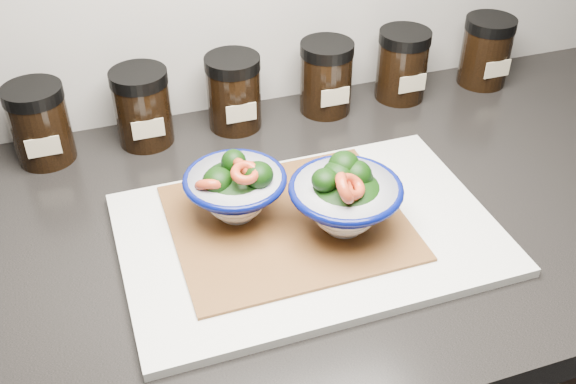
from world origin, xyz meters
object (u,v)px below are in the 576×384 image
object	(u,v)px
spice_jar_f	(486,51)
spice_jar_a	(40,124)
bowl_left	(236,189)
cutting_board	(309,233)
spice_jar_b	(143,107)
spice_jar_e	(402,65)
spice_jar_c	(234,92)
bowl_right	(345,198)
spice_jar_d	(326,77)

from	to	relation	value
spice_jar_f	spice_jar_a	bearing A→B (deg)	180.00
bowl_left	cutting_board	bearing A→B (deg)	-34.66
spice_jar_b	spice_jar_e	world-z (taller)	same
spice_jar_a	spice_jar_e	bearing A→B (deg)	0.00
spice_jar_a	spice_jar_f	bearing A→B (deg)	0.00
spice_jar_b	spice_jar_c	world-z (taller)	same
bowl_left	spice_jar_c	size ratio (longest dim) A/B	1.11
bowl_left	spice_jar_b	world-z (taller)	spice_jar_b
bowl_right	spice_jar_e	xyz separation A→B (m)	(0.22, 0.29, -0.00)
bowl_right	cutting_board	bearing A→B (deg)	164.87
cutting_board	spice_jar_b	size ratio (longest dim) A/B	3.98
bowl_right	spice_jar_f	size ratio (longest dim) A/B	1.20
bowl_left	spice_jar_e	distance (m)	0.41
spice_jar_e	spice_jar_f	size ratio (longest dim) A/B	1.00
spice_jar_f	spice_jar_d	bearing A→B (deg)	180.00
bowl_left	spice_jar_f	world-z (taller)	spice_jar_f
spice_jar_b	spice_jar_e	bearing A→B (deg)	0.00
bowl_left	spice_jar_d	bearing A→B (deg)	47.99
spice_jar_e	spice_jar_d	bearing A→B (deg)	180.00
cutting_board	spice_jar_e	distance (m)	0.39
cutting_board	bowl_right	distance (m)	0.07
spice_jar_a	spice_jar_c	world-z (taller)	same
spice_jar_c	bowl_right	bearing A→B (deg)	-79.12
spice_jar_a	cutting_board	bearing A→B (deg)	-43.98
cutting_board	spice_jar_c	world-z (taller)	spice_jar_c
spice_jar_b	spice_jar_f	distance (m)	0.56
spice_jar_a	spice_jar_e	distance (m)	0.55
cutting_board	spice_jar_d	xyz separation A→B (m)	(0.13, 0.28, 0.05)
cutting_board	spice_jar_d	distance (m)	0.31
spice_jar_e	spice_jar_f	xyz separation A→B (m)	(0.15, 0.00, 0.00)
bowl_right	spice_jar_e	size ratio (longest dim) A/B	1.20
bowl_right	spice_jar_c	distance (m)	0.30
bowl_right	spice_jar_b	bearing A→B (deg)	123.19
cutting_board	spice_jar_a	world-z (taller)	spice_jar_a
spice_jar_c	spice_jar_f	size ratio (longest dim) A/B	1.00
bowl_left	spice_jar_f	xyz separation A→B (m)	(0.49, 0.23, 0.00)
bowl_left	spice_jar_c	bearing A→B (deg)	75.38
spice_jar_a	spice_jar_e	world-z (taller)	same
bowl_left	spice_jar_d	world-z (taller)	spice_jar_d
spice_jar_e	spice_jar_f	world-z (taller)	same
bowl_left	spice_jar_e	world-z (taller)	spice_jar_e
spice_jar_d	spice_jar_e	bearing A→B (deg)	0.00
cutting_board	bowl_left	distance (m)	0.10
spice_jar_d	spice_jar_f	size ratio (longest dim) A/B	1.00
bowl_left	bowl_right	xyz separation A→B (m)	(0.12, -0.06, 0.00)
spice_jar_d	spice_jar_f	world-z (taller)	same
spice_jar_e	bowl_right	bearing A→B (deg)	-127.00
bowl_right	spice_jar_a	xyz separation A→B (m)	(-0.33, 0.29, -0.00)
spice_jar_a	spice_jar_f	world-z (taller)	same
spice_jar_c	spice_jar_d	world-z (taller)	same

